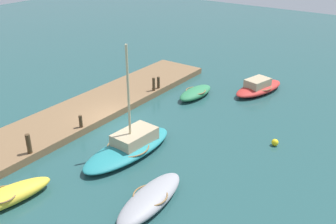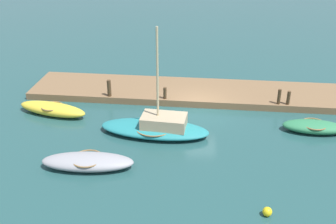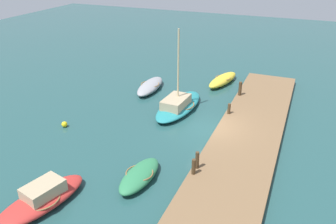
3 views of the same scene
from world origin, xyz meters
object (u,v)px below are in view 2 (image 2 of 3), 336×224
mooring_post_mid_west (279,97)px  marker_buoy (267,212)px  mooring_post_east (109,88)px  rowboat_grey (88,162)px  mooring_post_mid_east (165,93)px  rowboat_green (314,127)px  rowboat_yellow (52,109)px  mooring_post_west (288,98)px  sailboat_teal (157,127)px

mooring_post_mid_west → marker_buoy: bearing=80.2°
mooring_post_mid_west → mooring_post_east: (10.40, 0.00, 0.06)m
rowboat_grey → mooring_post_mid_east: size_ratio=6.04×
rowboat_grey → rowboat_green: 12.21m
rowboat_yellow → mooring_post_mid_east: 6.81m
rowboat_grey → mooring_post_east: bearing=-88.5°
mooring_post_west → mooring_post_mid_east: mooring_post_west is taller
mooring_post_mid_east → rowboat_grey: bearing=69.0°
sailboat_teal → mooring_post_mid_west: sailboat_teal is taller
rowboat_green → mooring_post_mid_east: size_ratio=4.61×
sailboat_teal → rowboat_yellow: sailboat_teal is taller
rowboat_grey → mooring_post_mid_east: mooring_post_mid_east is taller
sailboat_teal → mooring_post_east: (3.49, -3.69, 0.53)m
sailboat_teal → mooring_post_west: 8.33m
rowboat_green → mooring_post_west: 2.75m
rowboat_grey → mooring_post_east: size_ratio=4.17×
sailboat_teal → mooring_post_mid_east: size_ratio=8.23×
mooring_post_west → sailboat_teal: bearing=26.3°
rowboat_yellow → mooring_post_mid_east: size_ratio=6.14×
mooring_post_mid_east → mooring_post_east: (3.51, 0.00, 0.16)m
rowboat_grey → mooring_post_mid_west: mooring_post_mid_west is taller
marker_buoy → mooring_post_mid_west: bearing=-99.8°
mooring_post_mid_west → marker_buoy: mooring_post_mid_west is taller
sailboat_teal → marker_buoy: (-5.24, 5.97, -0.24)m
marker_buoy → mooring_post_west: bearing=-102.9°
rowboat_green → rowboat_yellow: bearing=0.4°
sailboat_teal → marker_buoy: size_ratio=15.78×
mooring_post_mid_west → mooring_post_mid_east: bearing=0.0°
rowboat_grey → mooring_post_mid_west: 12.08m
rowboat_green → mooring_post_west: mooring_post_west is taller
sailboat_teal → mooring_post_east: sailboat_teal is taller
mooring_post_mid_west → mooring_post_mid_east: 6.89m
sailboat_teal → rowboat_green: (-8.49, -1.19, -0.11)m
sailboat_teal → mooring_post_mid_west: bearing=-148.2°
rowboat_green → mooring_post_mid_west: (1.59, -2.49, 0.58)m
rowboat_yellow → mooring_post_mid_west: size_ratio=4.79×
rowboat_yellow → mooring_post_mid_west: bearing=-158.5°
sailboat_teal → mooring_post_east: size_ratio=5.69×
rowboat_yellow → marker_buoy: bearing=159.7°
mooring_post_east → sailboat_teal: bearing=133.4°
sailboat_teal → mooring_post_mid_east: (-0.02, -3.69, 0.36)m
rowboat_grey → mooring_post_west: mooring_post_west is taller
mooring_post_mid_east → mooring_post_mid_west: bearing=180.0°
sailboat_teal → mooring_post_east: 5.11m
sailboat_teal → rowboat_green: sailboat_teal is taller
rowboat_grey → sailboat_teal: bearing=-132.2°
mooring_post_west → rowboat_yellow: bearing=8.4°
rowboat_grey → mooring_post_mid_west: bearing=-147.4°
mooring_post_mid_east → marker_buoy: (-5.23, 9.66, -0.61)m
mooring_post_west → marker_buoy: size_ratio=2.20×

